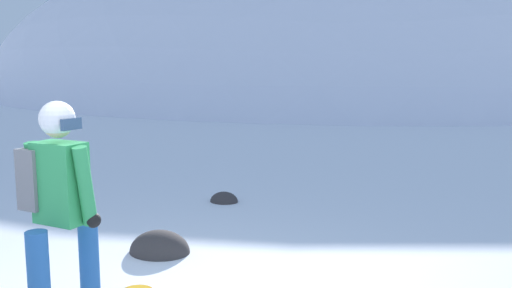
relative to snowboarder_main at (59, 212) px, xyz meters
name	(u,v)px	position (x,y,z in m)	size (l,w,h in m)	color
ridge_peak_main	(319,91)	(-6.38, 30.39, -0.92)	(39.34, 35.41, 17.56)	white
snowboarder_main	(59,212)	(0.00, 0.00, 0.00)	(0.65, 1.83, 1.71)	orange
rock_dark	(224,202)	(-0.51, 3.88, -0.92)	(0.40, 0.34, 0.28)	#383333
rock_small	(160,252)	(-0.26, 1.75, -0.92)	(0.65, 0.55, 0.46)	#383333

